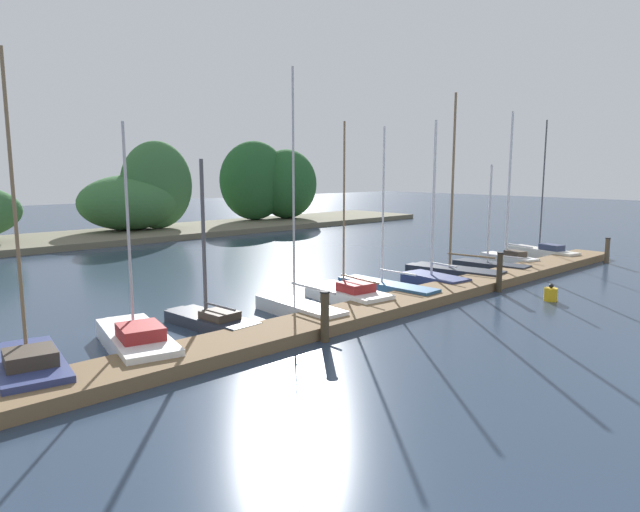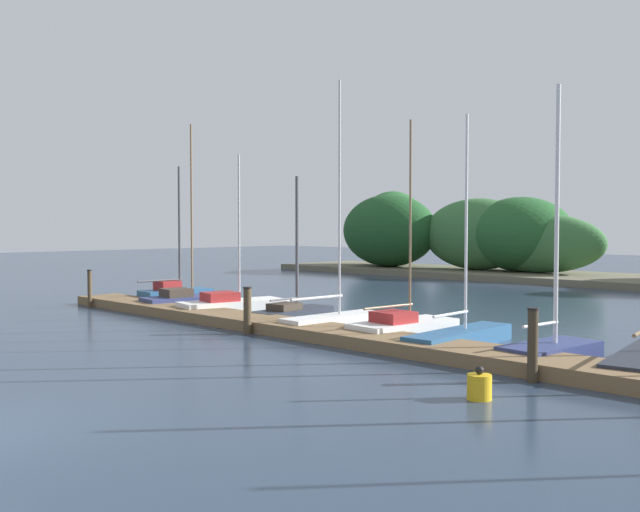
{
  "view_description": "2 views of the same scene",
  "coord_description": "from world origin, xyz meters",
  "px_view_note": "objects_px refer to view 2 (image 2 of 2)",
  "views": [
    {
      "loc": [
        -15.3,
        -1.17,
        4.79
      ],
      "look_at": [
        -1.33,
        13.86,
        1.6
      ],
      "focal_mm": 31.42,
      "sensor_mm": 36.0,
      "label": 1
    },
    {
      "loc": [
        11.67,
        -3.71,
        3.28
      ],
      "look_at": [
        -5.09,
        13.21,
        2.29
      ],
      "focal_mm": 39.2,
      "sensor_mm": 36.0,
      "label": 2
    }
  ],
  "objects_px": {
    "sailboat_2": "(235,305)",
    "mooring_piling_0": "(90,288)",
    "mooring_piling_1": "(247,310)",
    "sailboat_6": "(463,335)",
    "mooring_piling_2": "(533,345)",
    "channel_buoy_1": "(479,386)",
    "sailboat_4": "(337,319)",
    "sailboat_7": "(553,346)",
    "sailboat_1": "(188,300)",
    "sailboat_5": "(406,326)",
    "sailboat_0": "(177,293)",
    "sailboat_3": "(294,310)"
  },
  "relations": [
    {
      "from": "sailboat_6",
      "to": "sailboat_5",
      "type": "bearing_deg",
      "value": 86.22
    },
    {
      "from": "sailboat_0",
      "to": "sailboat_7",
      "type": "relative_size",
      "value": 0.87
    },
    {
      "from": "sailboat_5",
      "to": "channel_buoy_1",
      "type": "bearing_deg",
      "value": -125.91
    },
    {
      "from": "mooring_piling_2",
      "to": "sailboat_6",
      "type": "bearing_deg",
      "value": 141.46
    },
    {
      "from": "sailboat_3",
      "to": "mooring_piling_0",
      "type": "relative_size",
      "value": 3.31
    },
    {
      "from": "sailboat_2",
      "to": "mooring_piling_2",
      "type": "xyz_separation_m",
      "value": [
        13.69,
        -2.85,
        0.47
      ]
    },
    {
      "from": "sailboat_2",
      "to": "sailboat_7",
      "type": "height_order",
      "value": "sailboat_7"
    },
    {
      "from": "sailboat_4",
      "to": "mooring_piling_1",
      "type": "height_order",
      "value": "sailboat_4"
    },
    {
      "from": "sailboat_7",
      "to": "channel_buoy_1",
      "type": "relative_size",
      "value": 10.49
    },
    {
      "from": "sailboat_0",
      "to": "sailboat_3",
      "type": "bearing_deg",
      "value": -86.08
    },
    {
      "from": "sailboat_3",
      "to": "sailboat_6",
      "type": "relative_size",
      "value": 0.8
    },
    {
      "from": "sailboat_4",
      "to": "mooring_piling_0",
      "type": "xyz_separation_m",
      "value": [
        -11.38,
        -2.68,
        0.46
      ]
    },
    {
      "from": "sailboat_1",
      "to": "mooring_piling_2",
      "type": "distance_m",
      "value": 16.6
    },
    {
      "from": "sailboat_4",
      "to": "mooring_piling_1",
      "type": "relative_size",
      "value": 5.49
    },
    {
      "from": "sailboat_7",
      "to": "channel_buoy_1",
      "type": "distance_m",
      "value": 4.73
    },
    {
      "from": "sailboat_5",
      "to": "sailboat_1",
      "type": "bearing_deg",
      "value": 97.31
    },
    {
      "from": "sailboat_2",
      "to": "mooring_piling_2",
      "type": "distance_m",
      "value": 13.99
    },
    {
      "from": "sailboat_6",
      "to": "channel_buoy_1",
      "type": "xyz_separation_m",
      "value": [
        3.59,
        -4.94,
        -0.03
      ]
    },
    {
      "from": "sailboat_3",
      "to": "sailboat_0",
      "type": "bearing_deg",
      "value": 84.49
    },
    {
      "from": "sailboat_2",
      "to": "sailboat_1",
      "type": "bearing_deg",
      "value": 106.97
    },
    {
      "from": "sailboat_7",
      "to": "mooring_piling_2",
      "type": "distance_m",
      "value": 2.73
    },
    {
      "from": "sailboat_2",
      "to": "mooring_piling_0",
      "type": "xyz_separation_m",
      "value": [
        -5.9,
        -2.85,
        0.44
      ]
    },
    {
      "from": "sailboat_4",
      "to": "sailboat_7",
      "type": "bearing_deg",
      "value": -87.98
    },
    {
      "from": "sailboat_3",
      "to": "sailboat_5",
      "type": "relative_size",
      "value": 0.79
    },
    {
      "from": "sailboat_6",
      "to": "mooring_piling_0",
      "type": "distance_m",
      "value": 16.26
    },
    {
      "from": "sailboat_1",
      "to": "sailboat_5",
      "type": "bearing_deg",
      "value": -79.55
    },
    {
      "from": "sailboat_2",
      "to": "mooring_piling_1",
      "type": "height_order",
      "value": "sailboat_2"
    },
    {
      "from": "mooring_piling_1",
      "to": "sailboat_0",
      "type": "bearing_deg",
      "value": 158.96
    },
    {
      "from": "sailboat_0",
      "to": "sailboat_1",
      "type": "bearing_deg",
      "value": -108.05
    },
    {
      "from": "mooring_piling_0",
      "to": "sailboat_7",
      "type": "bearing_deg",
      "value": 7.81
    },
    {
      "from": "sailboat_7",
      "to": "mooring_piling_1",
      "type": "height_order",
      "value": "sailboat_7"
    },
    {
      "from": "sailboat_4",
      "to": "sailboat_5",
      "type": "relative_size",
      "value": 1.23
    },
    {
      "from": "mooring_piling_2",
      "to": "channel_buoy_1",
      "type": "xyz_separation_m",
      "value": [
        0.01,
        -2.09,
        -0.54
      ]
    },
    {
      "from": "sailboat_7",
      "to": "mooring_piling_2",
      "type": "xyz_separation_m",
      "value": [
        0.8,
        -2.58,
        0.44
      ]
    },
    {
      "from": "sailboat_2",
      "to": "mooring_piling_1",
      "type": "distance_m",
      "value": 5.12
    },
    {
      "from": "sailboat_1",
      "to": "channel_buoy_1",
      "type": "height_order",
      "value": "sailboat_1"
    },
    {
      "from": "sailboat_4",
      "to": "sailboat_1",
      "type": "bearing_deg",
      "value": 93.21
    },
    {
      "from": "mooring_piling_0",
      "to": "channel_buoy_1",
      "type": "bearing_deg",
      "value": -6.08
    },
    {
      "from": "sailboat_5",
      "to": "sailboat_7",
      "type": "bearing_deg",
      "value": -88.27
    },
    {
      "from": "mooring_piling_1",
      "to": "sailboat_6",
      "type": "bearing_deg",
      "value": 25.94
    },
    {
      "from": "sailboat_0",
      "to": "channel_buoy_1",
      "type": "xyz_separation_m",
      "value": [
        18.5,
        -5.56,
        -0.16
      ]
    },
    {
      "from": "sailboat_3",
      "to": "mooring_piling_0",
      "type": "xyz_separation_m",
      "value": [
        -8.54,
        -3.45,
        0.47
      ]
    },
    {
      "from": "sailboat_0",
      "to": "sailboat_5",
      "type": "relative_size",
      "value": 0.91
    },
    {
      "from": "sailboat_0",
      "to": "sailboat_2",
      "type": "height_order",
      "value": "sailboat_2"
    },
    {
      "from": "sailboat_7",
      "to": "channel_buoy_1",
      "type": "height_order",
      "value": "sailboat_7"
    },
    {
      "from": "sailboat_2",
      "to": "channel_buoy_1",
      "type": "xyz_separation_m",
      "value": [
        13.7,
        -4.94,
        -0.08
      ]
    },
    {
      "from": "mooring_piling_2",
      "to": "channel_buoy_1",
      "type": "relative_size",
      "value": 2.46
    },
    {
      "from": "sailboat_2",
      "to": "sailboat_6",
      "type": "distance_m",
      "value": 10.11
    },
    {
      "from": "sailboat_6",
      "to": "sailboat_7",
      "type": "bearing_deg",
      "value": -97.72
    },
    {
      "from": "sailboat_4",
      "to": "sailboat_5",
      "type": "distance_m",
      "value": 2.61
    }
  ]
}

